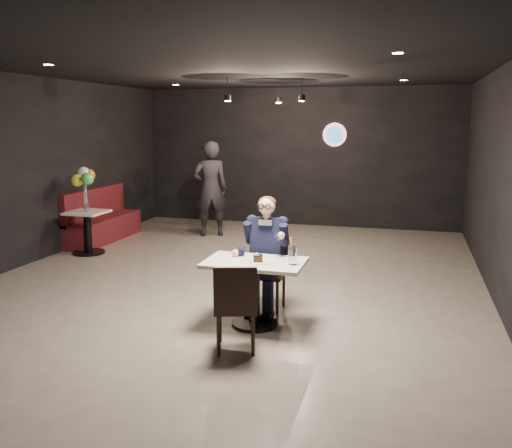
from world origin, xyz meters
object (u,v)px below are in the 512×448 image
(chair_far, at_px, (267,273))
(chair_near, at_px, (236,305))
(sundae_glass, at_px, (293,256))
(passerby, at_px, (210,189))
(side_table, at_px, (88,232))
(booth_bench, at_px, (103,215))
(main_table, at_px, (255,293))
(balloon_vase, at_px, (87,207))
(seated_man, at_px, (267,252))

(chair_far, bearing_deg, chair_near, -90.00)
(sundae_glass, distance_m, passerby, 5.26)
(side_table, height_order, passerby, passerby)
(booth_bench, height_order, passerby, passerby)
(main_table, distance_m, balloon_vase, 4.50)
(main_table, xyz_separation_m, booth_bench, (-4.03, 3.48, 0.13))
(seated_man, relative_size, booth_bench, 0.71)
(chair_near, relative_size, balloon_vase, 6.68)
(sundae_glass, height_order, booth_bench, booth_bench)
(chair_far, bearing_deg, side_table, 152.64)
(seated_man, relative_size, side_table, 1.86)
(main_table, relative_size, side_table, 1.42)
(booth_bench, relative_size, passerby, 1.06)
(main_table, height_order, chair_near, chair_near)
(main_table, relative_size, balloon_vase, 7.99)
(booth_bench, bearing_deg, main_table, -40.80)
(main_table, height_order, passerby, passerby)
(seated_man, bearing_deg, chair_far, 0.00)
(main_table, xyz_separation_m, balloon_vase, (-3.73, 2.48, 0.44))
(chair_near, bearing_deg, balloon_vase, 122.66)
(seated_man, bearing_deg, sundae_glass, -53.01)
(sundae_glass, bearing_deg, main_table, 176.04)
(chair_near, height_order, booth_bench, booth_bench)
(side_table, bearing_deg, booth_bench, 106.70)
(chair_far, xyz_separation_m, balloon_vase, (-3.73, 1.93, 0.36))
(booth_bench, relative_size, side_table, 2.61)
(seated_man, relative_size, balloon_vase, 10.45)
(main_table, bearing_deg, side_table, 146.39)
(balloon_vase, bearing_deg, passerby, 53.18)
(main_table, distance_m, passerby, 5.05)
(passerby, bearing_deg, sundae_glass, 92.11)
(sundae_glass, bearing_deg, seated_man, 126.99)
(chair_near, relative_size, booth_bench, 0.46)
(chair_far, distance_m, seated_man, 0.26)
(booth_bench, bearing_deg, chair_near, -45.90)
(seated_man, bearing_deg, main_table, -90.00)
(seated_man, xyz_separation_m, passerby, (-2.22, 3.96, 0.23))
(side_table, bearing_deg, seated_man, -27.36)
(passerby, bearing_deg, chair_near, 84.92)
(passerby, bearing_deg, balloon_vase, 24.96)
(chair_far, xyz_separation_m, booth_bench, (-4.03, 2.93, 0.05))
(sundae_glass, bearing_deg, passerby, 120.33)
(seated_man, relative_size, passerby, 0.76)
(booth_bench, xyz_separation_m, balloon_vase, (0.30, -1.00, 0.31))
(main_table, height_order, sundae_glass, sundae_glass)
(sundae_glass, xyz_separation_m, passerby, (-2.65, 4.54, 0.10))
(main_table, relative_size, chair_near, 1.20)
(main_table, bearing_deg, sundae_glass, -3.96)
(main_table, relative_size, seated_man, 0.76)
(main_table, height_order, booth_bench, booth_bench)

